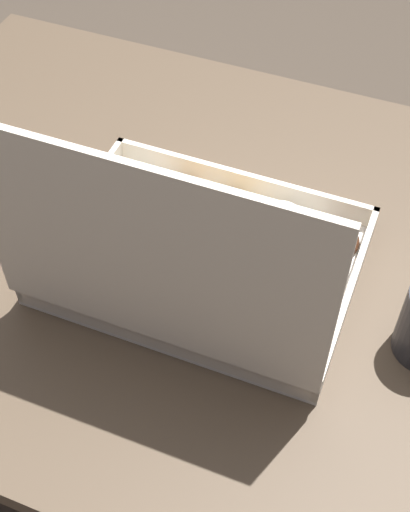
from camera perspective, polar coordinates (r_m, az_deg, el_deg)
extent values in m
plane|color=#42382D|center=(1.55, -1.42, -16.15)|extent=(8.00, 8.00, 0.00)
cube|color=#4C3D2D|center=(0.96, -2.21, 0.97)|extent=(0.99, 0.78, 0.03)
cylinder|color=#4C3D2D|center=(1.58, -11.99, 5.67)|extent=(0.06, 0.06, 0.68)
cube|color=silver|center=(0.91, 0.00, -0.56)|extent=(0.38, 0.29, 0.01)
cube|color=beige|center=(0.99, 2.99, 5.96)|extent=(0.38, 0.01, 0.03)
cube|color=beige|center=(0.82, -3.60, -6.62)|extent=(0.38, 0.01, 0.03)
cube|color=beige|center=(0.87, 11.38, -3.18)|extent=(0.01, 0.29, 0.03)
cube|color=beige|center=(0.96, -10.34, 3.36)|extent=(0.01, 0.29, 0.03)
cube|color=beige|center=(0.70, -4.44, -0.53)|extent=(0.38, 0.01, 0.26)
torus|color=#381E11|center=(0.94, 10.45, 1.24)|extent=(0.06, 0.06, 0.02)
ellipsoid|color=white|center=(0.94, 6.13, 2.93)|extent=(0.06, 0.06, 0.04)
torus|color=tan|center=(0.96, 2.03, 3.87)|extent=(0.06, 0.06, 0.02)
torus|color=#B77A38|center=(0.98, -2.03, 4.98)|extent=(0.06, 0.06, 0.02)
torus|color=white|center=(1.00, -5.88, 6.01)|extent=(0.06, 0.06, 0.02)
ellipsoid|color=white|center=(0.88, 8.69, -2.31)|extent=(0.06, 0.06, 0.03)
torus|color=#B77A38|center=(0.89, 4.08, -1.57)|extent=(0.06, 0.06, 0.02)
ellipsoid|color=tan|center=(0.89, 0.08, -0.06)|extent=(0.06, 0.06, 0.03)
ellipsoid|color=tan|center=(0.91, -4.28, 1.34)|extent=(0.06, 0.06, 0.03)
torus|color=white|center=(0.95, -8.27, 2.39)|extent=(0.06, 0.06, 0.02)
ellipsoid|color=tan|center=(0.82, 7.06, -7.13)|extent=(0.06, 0.06, 0.03)
torus|color=#B77A38|center=(0.84, 2.26, -5.96)|extent=(0.06, 0.06, 0.02)
ellipsoid|color=white|center=(0.84, -2.10, -4.24)|extent=(0.06, 0.06, 0.03)
torus|color=#9E6633|center=(0.88, -6.64, -2.73)|extent=(0.06, 0.06, 0.01)
ellipsoid|color=#9E6633|center=(0.90, -10.51, -1.22)|extent=(0.06, 0.06, 0.03)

